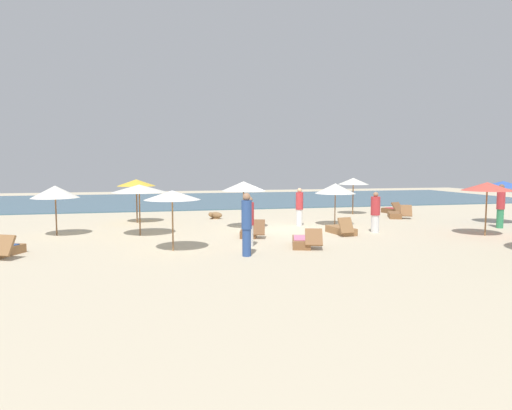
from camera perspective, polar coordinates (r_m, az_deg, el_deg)
The scene contains 23 objects.
ground_plane at distance 19.03m, azimuth 3.99°, elevation -3.28°, with size 60.00×60.00×0.00m, color beige.
ocean_water at distance 35.54m, azimuth -4.02°, elevation 0.72°, with size 48.00×16.00×0.06m, color #3D6075.
umbrella_0 at distance 19.60m, azimuth 27.66°, elevation 2.12°, with size 1.93×1.93×2.12m.
umbrella_1 at distance 14.55m, azimuth -10.76°, elevation 1.25°, with size 1.82×1.82×1.98m.
umbrella_2 at distance 25.62m, azimuth 12.43°, elevation 3.01°, with size 1.72×1.72×2.06m.
umbrella_3 at distance 18.03m, azimuth -14.84°, elevation 2.07°, with size 2.14×2.14×2.03m.
umbrella_4 at distance 20.67m, azimuth 10.19°, elevation 2.11°, with size 1.86×1.86×1.95m.
umbrella_5 at distance 19.13m, azimuth -24.48°, elevation 1.56°, with size 1.82×1.82×1.99m.
umbrella_6 at distance 22.07m, azimuth -15.18°, elevation 2.78°, with size 1.83×1.83×2.11m.
umbrella_7 at distance 19.49m, azimuth -1.62°, elevation 2.45°, with size 1.92×1.92×2.07m.
umbrella_8 at distance 24.17m, azimuth 29.25°, elevation 2.35°, with size 2.01×2.01×2.04m.
lounger_0 at distance 18.28m, azimuth 10.96°, elevation -3.17°, with size 0.82×1.70×0.75m.
lounger_1 at distance 26.69m, azimuth 17.42°, elevation -0.68°, with size 1.03×1.78×0.70m.
lounger_2 at distance 24.58m, azimuth 17.57°, elevation -1.19°, with size 1.23×1.75×0.73m.
lounger_3 at distance 17.40m, azimuth -0.82°, elevation -3.50°, with size 1.01×1.76×0.72m.
lounger_4 at distance 15.66m, azimuth -30.05°, elevation -5.15°, with size 1.24×1.73×0.74m.
lounger_5 at distance 15.30m, azimuth 6.00°, elevation -4.71°, with size 1.06×1.79×0.69m.
person_0 at distance 20.37m, azimuth 5.62°, elevation -0.23°, with size 0.47×0.47×1.75m.
person_1 at distance 13.52m, azimuth -1.22°, elevation -2.42°, with size 0.43×0.43×1.95m.
person_2 at distance 15.12m, azimuth -0.83°, elevation -2.09°, with size 0.42×0.42×1.73m.
person_3 at distance 22.36m, azimuth 29.01°, elevation -0.08°, with size 0.44×0.44×1.95m.
person_4 at distance 18.92m, azimuth 15.14°, elevation -0.93°, with size 0.47×0.47×1.69m.
dog at distance 23.07m, azimuth -5.31°, elevation -1.31°, with size 0.79×0.65×0.37m.
Camera 1 is at (-5.50, -18.00, 2.80)m, focal length 31.02 mm.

